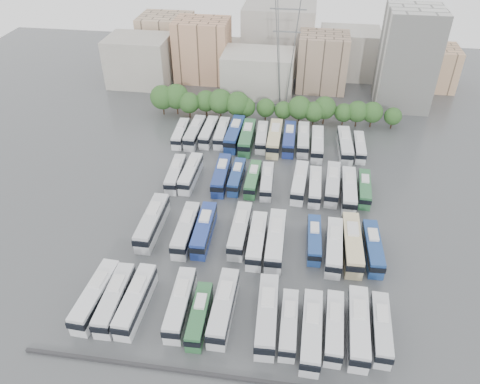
# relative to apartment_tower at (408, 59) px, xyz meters

# --- Properties ---
(ground) EXTENTS (220.00, 220.00, 0.00)m
(ground) POSITION_rel_apartment_tower_xyz_m (-34.00, -58.00, -13.00)
(ground) COLOR #424447
(ground) RESTS_ON ground
(parapet) EXTENTS (56.00, 0.50, 0.50)m
(parapet) POSITION_rel_apartment_tower_xyz_m (-34.00, -91.00, -12.75)
(parapet) COLOR #2D2D30
(parapet) RESTS_ON ground
(tree_line) EXTENTS (65.13, 7.84, 8.39)m
(tree_line) POSITION_rel_apartment_tower_xyz_m (-38.08, -15.88, -8.57)
(tree_line) COLOR black
(tree_line) RESTS_ON ground
(city_buildings) EXTENTS (102.00, 35.00, 20.00)m
(city_buildings) POSITION_rel_apartment_tower_xyz_m (-41.46, 13.86, -5.13)
(city_buildings) COLOR #9E998E
(city_buildings) RESTS_ON ground
(apartment_tower) EXTENTS (14.00, 14.00, 26.00)m
(apartment_tower) POSITION_rel_apartment_tower_xyz_m (0.00, 0.00, 0.00)
(apartment_tower) COLOR silver
(apartment_tower) RESTS_ON ground
(electricity_pylon) EXTENTS (9.00, 6.91, 33.83)m
(electricity_pylon) POSITION_rel_apartment_tower_xyz_m (-32.00, -8.00, 5.66)
(electricity_pylon) COLOR slate
(electricity_pylon) RESTS_ON ground
(bus_r0_s0) EXTENTS (3.46, 13.03, 4.05)m
(bus_r0_s0) POSITION_rel_apartment_tower_xyz_m (-55.38, -81.41, -11.01)
(bus_r0_s0) COLOR silver
(bus_r0_s0) RESTS_ON ground
(bus_r0_s1) EXTENTS (2.99, 12.63, 3.95)m
(bus_r0_s1) POSITION_rel_apartment_tower_xyz_m (-52.28, -81.58, -11.06)
(bus_r0_s1) COLOR silver
(bus_r0_s1) RESTS_ON ground
(bus_r0_s2) EXTENTS (3.08, 12.83, 4.00)m
(bus_r0_s2) POSITION_rel_apartment_tower_xyz_m (-49.00, -81.39, -11.03)
(bus_r0_s2) COLOR silver
(bus_r0_s2) RESTS_ON ground
(bus_r0_s4) EXTENTS (3.18, 12.63, 3.93)m
(bus_r0_s4) POSITION_rel_apartment_tower_xyz_m (-42.16, -81.03, -11.07)
(bus_r0_s4) COLOR silver
(bus_r0_s4) RESTS_ON ground
(bus_r0_s5) EXTENTS (2.75, 11.05, 3.44)m
(bus_r0_s5) POSITION_rel_apartment_tower_xyz_m (-38.88, -82.58, -11.31)
(bus_r0_s5) COLOR #2A6437
(bus_r0_s5) RESTS_ON ground
(bus_r0_s6) EXTENTS (2.95, 13.14, 4.12)m
(bus_r0_s6) POSITION_rel_apartment_tower_xyz_m (-35.57, -80.75, -10.98)
(bus_r0_s6) COLOR silver
(bus_r0_s6) RESTS_ON ground
(bus_r0_s8) EXTENTS (3.50, 13.60, 4.23)m
(bus_r0_s8) POSITION_rel_apartment_tower_xyz_m (-28.98, -81.33, -10.92)
(bus_r0_s8) COLOR silver
(bus_r0_s8) RESTS_ON ground
(bus_r0_s9) EXTENTS (2.54, 11.15, 3.49)m
(bus_r0_s9) POSITION_rel_apartment_tower_xyz_m (-25.72, -82.19, -11.29)
(bus_r0_s9) COLOR silver
(bus_r0_s9) RESTS_ON ground
(bus_r0_s10) EXTENTS (3.01, 12.95, 4.05)m
(bus_r0_s10) POSITION_rel_apartment_tower_xyz_m (-22.46, -83.14, -11.01)
(bus_r0_s10) COLOR silver
(bus_r0_s10) RESTS_ON ground
(bus_r0_s11) EXTENTS (2.97, 11.73, 3.65)m
(bus_r0_s11) POSITION_rel_apartment_tower_xyz_m (-19.25, -81.86, -11.21)
(bus_r0_s11) COLOR silver
(bus_r0_s11) RESTS_ON ground
(bus_r0_s12) EXTENTS (3.26, 13.14, 4.10)m
(bus_r0_s12) POSITION_rel_apartment_tower_xyz_m (-15.83, -81.50, -10.99)
(bus_r0_s12) COLOR silver
(bus_r0_s12) RESTS_ON ground
(bus_r0_s13) EXTENTS (2.90, 11.64, 3.63)m
(bus_r0_s13) POSITION_rel_apartment_tower_xyz_m (-12.57, -81.11, -11.22)
(bus_r0_s13) COLOR silver
(bus_r0_s13) RESTS_ON ground
(bus_r1_s1) EXTENTS (2.98, 13.58, 4.26)m
(bus_r1_s1) POSITION_rel_apartment_tower_xyz_m (-52.04, -63.06, -10.91)
(bus_r1_s1) COLOR silver
(bus_r1_s1) RESTS_ON ground
(bus_r1_s3) EXTENTS (2.92, 12.82, 4.01)m
(bus_r1_s3) POSITION_rel_apartment_tower_xyz_m (-45.42, -64.15, -11.03)
(bus_r1_s3) COLOR silver
(bus_r1_s3) RESTS_ON ground
(bus_r1_s4) EXTENTS (3.00, 12.75, 3.98)m
(bus_r1_s4) POSITION_rel_apartment_tower_xyz_m (-42.20, -63.62, -11.04)
(bus_r1_s4) COLOR navy
(bus_r1_s4) RESTS_ON ground
(bus_r1_s6) EXTENTS (2.90, 12.94, 4.06)m
(bus_r1_s6) POSITION_rel_apartment_tower_xyz_m (-35.73, -62.80, -11.01)
(bus_r1_s6) COLOR silver
(bus_r1_s6) RESTS_ON ground
(bus_r1_s7) EXTENTS (2.89, 12.56, 3.93)m
(bus_r1_s7) POSITION_rel_apartment_tower_xyz_m (-32.41, -64.99, -11.07)
(bus_r1_s7) COLOR white
(bus_r1_s7) RESTS_ON ground
(bus_r1_s8) EXTENTS (3.11, 13.64, 4.27)m
(bus_r1_s8) POSITION_rel_apartment_tower_xyz_m (-29.15, -64.67, -10.90)
(bus_r1_s8) COLOR silver
(bus_r1_s8) RESTS_ON ground
(bus_r1_s10) EXTENTS (2.68, 10.98, 3.43)m
(bus_r1_s10) POSITION_rel_apartment_tower_xyz_m (-22.44, -63.06, -11.32)
(bus_r1_s10) COLOR navy
(bus_r1_s10) RESTS_ON ground
(bus_r1_s11) EXTENTS (3.19, 12.64, 3.94)m
(bus_r1_s11) POSITION_rel_apartment_tower_xyz_m (-19.02, -64.77, -11.07)
(bus_r1_s11) COLOR silver
(bus_r1_s11) RESTS_ON ground
(bus_r1_s12) EXTENTS (3.28, 13.71, 4.28)m
(bus_r1_s12) POSITION_rel_apartment_tower_xyz_m (-15.91, -63.77, -10.90)
(bus_r1_s12) COLOR beige
(bus_r1_s12) RESTS_ON ground
(bus_r1_s13) EXTENTS (3.10, 12.07, 3.76)m
(bus_r1_s13) POSITION_rel_apartment_tower_xyz_m (-12.36, -63.98, -11.16)
(bus_r1_s13) COLOR navy
(bus_r1_s13) RESTS_ON ground
(bus_r2_s1) EXTENTS (3.11, 11.74, 3.65)m
(bus_r2_s1) POSITION_rel_apartment_tower_xyz_m (-52.08, -46.36, -11.21)
(bus_r2_s1) COLOR silver
(bus_r2_s1) RESTS_ON ground
(bus_r2_s2) EXTENTS (2.91, 12.17, 3.80)m
(bus_r2_s2) POSITION_rel_apartment_tower_xyz_m (-48.90, -45.79, -11.13)
(bus_r2_s2) COLOR silver
(bus_r2_s2) RESTS_ON ground
(bus_r2_s4) EXTENTS (3.05, 12.63, 3.94)m
(bus_r2_s4) POSITION_rel_apartment_tower_xyz_m (-42.27, -45.58, -11.06)
(bus_r2_s4) COLOR navy
(bus_r2_s4) RESTS_ON ground
(bus_r2_s5) EXTENTS (2.55, 11.06, 3.46)m
(bus_r2_s5) POSITION_rel_apartment_tower_xyz_m (-39.03, -45.41, -11.30)
(bus_r2_s5) COLOR navy
(bus_r2_s5) RESTS_ON ground
(bus_r2_s6) EXTENTS (2.55, 11.05, 3.46)m
(bus_r2_s6) POSITION_rel_apartment_tower_xyz_m (-35.53, -45.81, -11.30)
(bus_r2_s6) COLOR #31733E
(bus_r2_s6) RESTS_ON ground
(bus_r2_s7) EXTENTS (2.85, 11.06, 3.44)m
(bus_r2_s7) POSITION_rel_apartment_tower_xyz_m (-32.52, -46.11, -11.31)
(bus_r2_s7) COLOR silver
(bus_r2_s7) RESTS_ON ground
(bus_r2_s9) EXTENTS (3.31, 12.44, 3.86)m
(bus_r2_s9) POSITION_rel_apartment_tower_xyz_m (-25.76, -45.85, -11.10)
(bus_r2_s9) COLOR silver
(bus_r2_s9) RESTS_ON ground
(bus_r2_s10) EXTENTS (2.52, 11.36, 3.56)m
(bus_r2_s10) POSITION_rel_apartment_tower_xyz_m (-22.59, -46.67, -11.25)
(bus_r2_s10) COLOR silver
(bus_r2_s10) RESTS_ON ground
(bus_r2_s11) EXTENTS (3.40, 12.72, 3.95)m
(bus_r2_s11) POSITION_rel_apartment_tower_xyz_m (-19.05, -45.43, -11.06)
(bus_r2_s11) COLOR silver
(bus_r2_s11) RESTS_ON ground
(bus_r2_s12) EXTENTS (3.01, 12.93, 4.05)m
(bus_r2_s12) POSITION_rel_apartment_tower_xyz_m (-15.81, -47.30, -11.01)
(bus_r2_s12) COLOR silver
(bus_r2_s12) RESTS_ON ground
(bus_r2_s13) EXTENTS (2.83, 10.99, 3.42)m
(bus_r2_s13) POSITION_rel_apartment_tower_xyz_m (-12.57, -45.89, -11.32)
(bus_r2_s13) COLOR #2D693C
(bus_r2_s13) RESTS_ON ground
(bus_r3_s0) EXTENTS (2.96, 11.32, 3.52)m
(bus_r3_s0) POSITION_rel_apartment_tower_xyz_m (-55.48, -28.73, -11.27)
(bus_r3_s0) COLOR silver
(bus_r3_s0) RESTS_ON ground
(bus_r3_s1) EXTENTS (3.00, 12.77, 3.99)m
(bus_r3_s1) POSITION_rel_apartment_tower_xyz_m (-52.03, -28.11, -11.04)
(bus_r3_s1) COLOR silver
(bus_r3_s1) RESTS_ON ground
(bus_r3_s2) EXTENTS (2.82, 11.88, 3.71)m
(bus_r3_s2) POSITION_rel_apartment_tower_xyz_m (-48.80, -27.15, -11.18)
(bus_r3_s2) COLOR silver
(bus_r3_s2) RESTS_ON ground
(bus_r3_s3) EXTENTS (2.74, 11.63, 3.63)m
(bus_r3_s3) POSITION_rel_apartment_tower_xyz_m (-45.53, -27.04, -11.22)
(bus_r3_s3) COLOR silver
(bus_r3_s3) RESTS_ON ground
(bus_r3_s4) EXTENTS (3.41, 13.69, 4.27)m
(bus_r3_s4) POSITION_rel_apartment_tower_xyz_m (-42.26, -27.60, -10.91)
(bus_r3_s4) COLOR navy
(bus_r3_s4) RESTS_ON ground
(bus_r3_s5) EXTENTS (3.10, 13.41, 4.20)m
(bus_r3_s5) POSITION_rel_apartment_tower_xyz_m (-39.05, -28.84, -10.94)
(bus_r3_s5) COLOR #2B663B
(bus_r3_s5) RESTS_ON ground
(bus_r3_s6) EXTENTS (3.04, 11.63, 3.62)m
(bus_r3_s6) POSITION_rel_apartment_tower_xyz_m (-35.64, -27.72, -11.22)
(bus_r3_s6) COLOR silver
(bus_r3_s6) RESTS_ON ground
(bus_r3_s7) EXTENTS (3.04, 13.69, 4.29)m
(bus_r3_s7) POSITION_rel_apartment_tower_xyz_m (-32.48, -28.32, -10.89)
(bus_r3_s7) COLOR beige
(bus_r3_s7) RESTS_ON ground
(bus_r3_s8) EXTENTS (2.93, 12.74, 3.99)m
(bus_r3_s8) POSITION_rel_apartment_tower_xyz_m (-29.05, -27.94, -11.04)
(bus_r3_s8) COLOR navy
(bus_r3_s8) RESTS_ON ground
(bus_r3_s9) EXTENTS (2.97, 12.52, 3.91)m
(bus_r3_s9) POSITION_rel_apartment_tower_xyz_m (-25.72, -27.59, -11.08)
(bus_r3_s9) COLOR silver
(bus_r3_s9) RESTS_ON ground
(bus_r3_s10) EXTENTS (2.79, 12.66, 3.97)m
(bus_r3_s10) POSITION_rel_apartment_tower_xyz_m (-22.37, -29.39, -11.05)
(bus_r3_s10) COLOR silver
(bus_r3_s10) RESTS_ON ground
(bus_r3_s12) EXTENTS (3.48, 13.15, 4.09)m
(bus_r3_s12) POSITION_rel_apartment_tower_xyz_m (-15.97, -29.07, -10.99)
(bus_r3_s12) COLOR silver
(bus_r3_s12) RESTS_ON ground
(bus_r3_s13) EXTENTS (2.46, 10.95, 3.43)m
(bus_r3_s13) POSITION_rel_apartment_tower_xyz_m (-12.59, -28.95, -11.32)
(bus_r3_s13) COLOR silver
(bus_r3_s13) RESTS_ON ground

